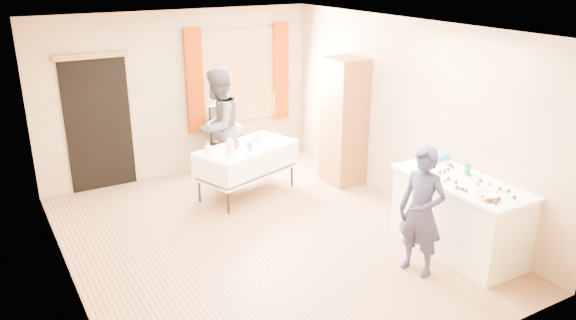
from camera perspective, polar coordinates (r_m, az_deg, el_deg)
floor at (r=7.14m, az=-2.57°, el=-8.07°), size 4.50×5.50×0.02m
ceiling at (r=6.35m, az=-2.94°, el=13.32°), size 4.50×5.50×0.02m
wall_back at (r=9.08m, az=-10.89°, el=6.58°), size 4.50×0.02×2.60m
wall_front at (r=4.54m, az=13.76°, el=-7.33°), size 4.50×0.02×2.60m
wall_left at (r=6.00m, az=-22.26°, el=-1.48°), size 0.02×5.50×2.60m
wall_right at (r=7.88m, az=12.02°, el=4.48°), size 0.02×5.50×2.60m
window_frame at (r=9.37m, az=-5.08°, el=8.51°), size 1.32×0.06×1.52m
window_pane at (r=9.36m, az=-5.04°, el=8.50°), size 1.20×0.02×1.40m
curtain_left at (r=9.03m, az=-9.46°, el=7.89°), size 0.28×0.06×1.65m
curtain_right at (r=9.68m, az=-0.73°, el=8.95°), size 0.28×0.06×1.65m
doorway at (r=8.80m, az=-18.68°, el=3.43°), size 0.95×0.04×2.00m
door_lintel at (r=8.56m, az=-19.39°, el=9.94°), size 1.05×0.06×0.08m
cabinet at (r=8.62m, az=5.70°, el=3.89°), size 0.50×0.60×1.95m
counter at (r=6.98m, az=16.99°, el=-5.42°), size 0.78×1.65×0.91m
party_table at (r=8.29m, az=-4.21°, el=-0.57°), size 1.66×1.20×0.75m
chair at (r=9.32m, az=-6.02°, el=0.92°), size 0.56×0.56×1.09m
girl at (r=6.29m, az=13.41°, el=-5.13°), size 0.74×0.67×1.46m
woman at (r=8.66m, az=-7.05°, el=3.40°), size 1.52×1.51×1.80m
soda_can at (r=6.97m, az=17.79°, el=-0.93°), size 0.08×0.08×0.12m
mixing_bowl at (r=6.35m, az=19.48°, el=-3.47°), size 0.39×0.39×0.06m
foam_block at (r=7.17m, az=13.45°, el=-0.11°), size 0.16×0.12×0.08m
blue_basket at (r=7.39m, az=15.03°, el=0.37°), size 0.32×0.24×0.08m
pitcher at (r=7.78m, az=-5.89°, el=1.23°), size 0.11×0.11×0.22m
cup_red at (r=8.07m, az=-5.44°, el=1.55°), size 0.17×0.17×0.11m
cup_rainbow at (r=8.01m, az=-3.91°, el=1.39°), size 0.21×0.21×0.10m
small_bowl at (r=8.43m, az=-3.17°, el=2.16°), size 0.22×0.22×0.05m
pastry_tray at (r=8.44m, az=-1.29°, el=2.11°), size 0.34×0.32×0.02m
bottle at (r=7.89m, az=-8.14°, el=1.21°), size 0.10×0.11×0.17m
cake_balls at (r=6.66m, az=18.01°, el=-2.29°), size 0.51×1.13×0.04m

